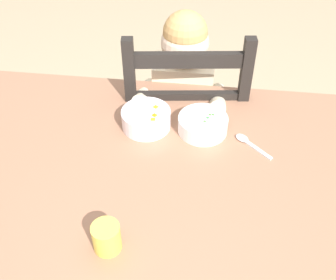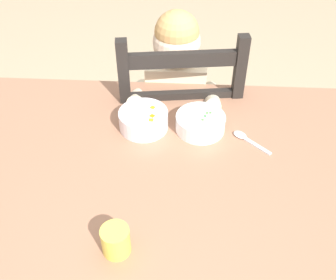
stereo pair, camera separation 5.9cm
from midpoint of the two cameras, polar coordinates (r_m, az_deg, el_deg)
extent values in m
cube|color=#9D6C52|center=(1.18, -1.83, -4.10)|extent=(1.57, 0.82, 0.04)
cylinder|color=#9D6C52|center=(1.86, -23.15, -3.33)|extent=(0.07, 0.07, 0.69)
cube|color=black|center=(1.73, 0.10, 1.92)|extent=(0.47, 0.47, 0.02)
cube|color=black|center=(2.05, 5.00, 0.61)|extent=(0.04, 0.04, 0.44)
cube|color=black|center=(2.03, -5.68, 0.08)|extent=(0.04, 0.04, 0.44)
cube|color=black|center=(1.78, 6.71, -7.43)|extent=(0.04, 0.04, 0.44)
cube|color=black|center=(1.76, -5.67, -8.15)|extent=(0.04, 0.04, 0.44)
cube|color=black|center=(1.45, 8.23, 5.32)|extent=(0.04, 0.04, 0.50)
cube|color=black|center=(1.42, -6.98, 4.66)|extent=(0.04, 0.04, 0.50)
cube|color=black|center=(1.33, 0.75, 11.09)|extent=(0.36, 0.07, 0.05)
cube|color=black|center=(1.41, 0.70, 5.85)|extent=(0.36, 0.07, 0.05)
cube|color=beige|center=(1.61, 0.04, 5.89)|extent=(0.22, 0.14, 0.32)
sphere|color=beige|center=(1.48, 0.05, 13.33)|extent=(0.17, 0.17, 0.17)
sphere|color=tan|center=(1.46, 0.05, 14.65)|extent=(0.16, 0.16, 0.16)
cylinder|color=#3F4C72|center=(1.78, -1.96, -6.57)|extent=(0.07, 0.07, 0.46)
cylinder|color=#3F4C72|center=(1.78, 1.59, -6.73)|extent=(0.07, 0.07, 0.46)
cylinder|color=beige|center=(1.49, -5.20, 6.28)|extent=(0.06, 0.24, 0.13)
cylinder|color=beige|center=(1.48, 4.89, 5.94)|extent=(0.06, 0.24, 0.13)
cylinder|color=white|center=(1.27, 3.19, 2.35)|extent=(0.15, 0.15, 0.05)
cylinder|color=white|center=(1.28, 3.15, 1.58)|extent=(0.07, 0.07, 0.01)
cylinder|color=#408D33|center=(1.26, 3.20, 2.62)|extent=(0.12, 0.12, 0.03)
sphere|color=#469534|center=(1.27, 4.10, 3.60)|extent=(0.01, 0.01, 0.01)
sphere|color=#4C8C40|center=(1.27, 4.56, 3.62)|extent=(0.01, 0.01, 0.01)
sphere|color=#4D843F|center=(1.24, 3.46, 2.65)|extent=(0.01, 0.01, 0.01)
sphere|color=#38893D|center=(1.25, 3.82, 3.16)|extent=(0.01, 0.01, 0.01)
cylinder|color=white|center=(1.27, -4.74, 2.78)|extent=(0.15, 0.15, 0.06)
cylinder|color=white|center=(1.29, -4.68, 1.87)|extent=(0.07, 0.07, 0.01)
cylinder|color=orange|center=(1.27, -4.76, 3.09)|extent=(0.12, 0.12, 0.03)
cube|color=orange|center=(1.24, -3.55, 3.17)|extent=(0.02, 0.02, 0.01)
cube|color=orange|center=(1.23, -3.72, 2.60)|extent=(0.01, 0.01, 0.01)
cube|color=orange|center=(1.27, -3.47, 4.34)|extent=(0.02, 0.02, 0.01)
cube|color=silver|center=(1.24, 10.99, -0.88)|extent=(0.08, 0.07, 0.00)
ellipsoid|color=silver|center=(1.27, 8.64, 0.71)|extent=(0.05, 0.05, 0.01)
cylinder|color=#EBD14D|center=(0.97, -9.03, -13.64)|extent=(0.07, 0.07, 0.07)
camera|label=1|loc=(0.03, 88.56, 1.29)|focal=43.98mm
camera|label=2|loc=(0.03, -91.44, -1.29)|focal=43.98mm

